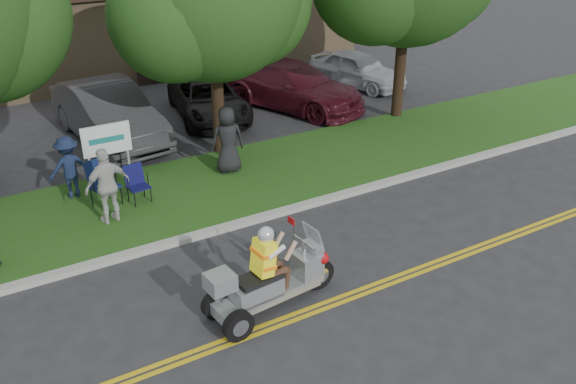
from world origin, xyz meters
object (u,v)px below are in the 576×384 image
parked_car_mid (209,99)px  lawn_chair_a (136,181)px  trike_scooter (269,282)px  spectator_adult_right (108,186)px  parked_car_left (108,113)px  parked_car_right (293,86)px  parked_car_far_right (357,69)px  lawn_chair_b (101,180)px

parked_car_mid → lawn_chair_a: bearing=-119.3°
lawn_chair_a → trike_scooter: bearing=-88.8°
spectator_adult_right → parked_car_left: (1.46, 5.25, -0.13)m
trike_scooter → spectator_adult_right: size_ratio=1.52×
parked_car_right → parked_car_far_right: parked_car_right is taller
lawn_chair_a → spectator_adult_right: spectator_adult_right is taller
parked_car_right → parked_car_left: bearing=156.4°
trike_scooter → lawn_chair_a: bearing=92.6°
lawn_chair_b → parked_car_left: 4.52m
lawn_chair_a → parked_car_right: bearing=24.8°
lawn_chair_a → lawn_chair_b: 0.82m
trike_scooter → parked_car_right: trike_scooter is taller
parked_car_left → parked_car_mid: parked_car_left is taller
lawn_chair_b → parked_car_mid: (4.89, 4.71, -0.10)m
lawn_chair_a → parked_car_left: parked_car_left is taller
trike_scooter → parked_car_mid: size_ratio=0.60×
trike_scooter → lawn_chair_a: trike_scooter is taller
spectator_adult_right → parked_car_mid: 7.54m
lawn_chair_a → parked_car_mid: 6.44m
trike_scooter → parked_car_mid: 10.87m
lawn_chair_a → parked_car_far_right: parked_car_far_right is taller
spectator_adult_right → parked_car_right: bearing=-157.5°
lawn_chair_a → parked_car_right: (7.11, 4.42, 0.16)m
spectator_adult_right → parked_car_left: bearing=-115.8°
lawn_chair_b → parked_car_far_right: parked_car_far_right is taller
trike_scooter → parked_car_far_right: 14.54m
parked_car_mid → parked_car_far_right: parked_car_far_right is taller
trike_scooter → parked_car_right: bearing=51.5°
spectator_adult_right → parked_car_right: spectator_adult_right is taller
spectator_adult_right → parked_car_mid: bearing=-141.5°
lawn_chair_b → parked_car_far_right: size_ratio=0.28×
spectator_adult_right → parked_car_right: size_ratio=0.34×
lawn_chair_b → parked_car_mid: 6.79m
trike_scooter → parked_car_far_right: (9.83, 10.72, 0.05)m
trike_scooter → parked_car_left: (-0.17, 9.93, 0.26)m
parked_car_left → parked_car_mid: bearing=0.7°
lawn_chair_b → parked_car_right: parked_car_right is taller
parked_car_far_right → spectator_adult_right: bearing=-168.3°
trike_scooter → spectator_adult_right: (-1.63, 4.68, 0.39)m
spectator_adult_right → parked_car_far_right: size_ratio=0.45×
spectator_adult_right → parked_car_far_right: 12.96m
trike_scooter → parked_car_right: 11.67m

